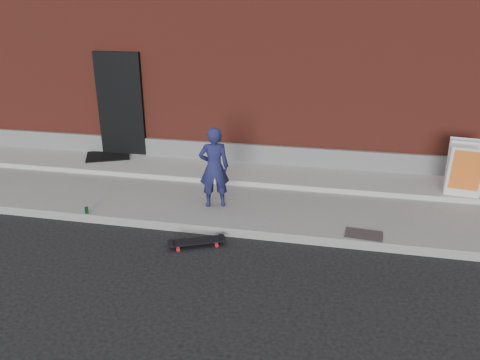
% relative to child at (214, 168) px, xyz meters
% --- Properties ---
extents(ground, '(80.00, 80.00, 0.00)m').
position_rel_child_xyz_m(ground, '(-0.08, -0.81, -0.86)').
color(ground, black).
rests_on(ground, ground).
extents(sidewalk, '(20.00, 3.00, 0.15)m').
position_rel_child_xyz_m(sidewalk, '(-0.08, 0.69, -0.79)').
color(sidewalk, gray).
rests_on(sidewalk, ground).
extents(apron, '(20.00, 1.20, 0.10)m').
position_rel_child_xyz_m(apron, '(-0.08, 1.59, -0.66)').
color(apron, gray).
rests_on(apron, sidewalk).
extents(building, '(20.00, 8.10, 5.00)m').
position_rel_child_xyz_m(building, '(-0.08, 6.18, 1.63)').
color(building, maroon).
rests_on(building, ground).
extents(child, '(0.60, 0.49, 1.43)m').
position_rel_child_xyz_m(child, '(0.00, 0.00, 0.00)').
color(child, '#191C46').
rests_on(child, sidewalk).
extents(skateboard, '(0.87, 0.55, 0.10)m').
position_rel_child_xyz_m(skateboard, '(0.02, -1.21, -0.78)').
color(skateboard, red).
rests_on(skateboard, ground).
extents(pizza_sign, '(0.69, 0.79, 0.99)m').
position_rel_child_xyz_m(pizza_sign, '(4.31, 1.16, -0.12)').
color(pizza_sign, silver).
rests_on(pizza_sign, apron).
extents(soda_can, '(0.07, 0.07, 0.12)m').
position_rel_child_xyz_m(soda_can, '(-2.06, -0.76, -0.66)').
color(soda_can, '#187933').
rests_on(soda_can, sidewalk).
extents(doormat, '(1.17, 1.08, 0.03)m').
position_rel_child_xyz_m(doormat, '(-2.98, 1.89, -0.60)').
color(doormat, black).
rests_on(doormat, apron).
extents(utility_plate, '(0.60, 0.41, 0.02)m').
position_rel_child_xyz_m(utility_plate, '(2.54, -0.61, -0.71)').
color(utility_plate, '#504F54').
rests_on(utility_plate, sidewalk).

